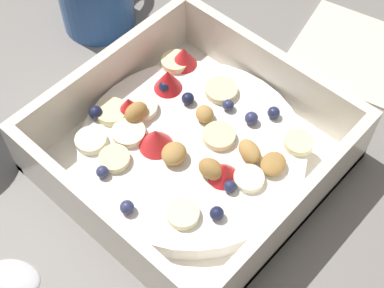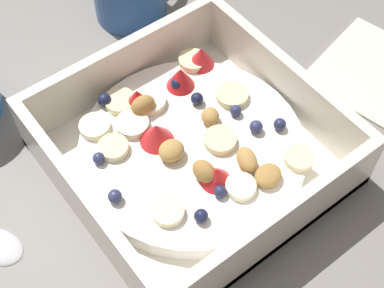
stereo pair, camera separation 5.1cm
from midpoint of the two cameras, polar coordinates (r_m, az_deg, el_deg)
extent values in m
plane|color=gray|center=(0.53, -4.56, -2.16)|extent=(2.40, 2.40, 0.00)
cube|color=white|center=(0.53, -2.74, -1.75)|extent=(0.23, 0.23, 0.01)
cube|color=white|center=(0.47, 6.85, -7.42)|extent=(0.23, 0.01, 0.07)
cube|color=white|center=(0.56, -10.98, 6.23)|extent=(0.23, 0.01, 0.07)
cube|color=white|center=(0.48, -12.24, -8.03)|extent=(0.01, 0.21, 0.07)
cube|color=white|center=(0.56, 5.06, 6.84)|extent=(0.01, 0.21, 0.07)
cylinder|color=white|center=(0.52, -2.81, -0.88)|extent=(0.21, 0.21, 0.02)
cylinder|color=beige|center=(0.54, -10.73, 2.99)|extent=(0.04, 0.04, 0.01)
cylinder|color=beige|center=(0.54, 0.26, 5.20)|extent=(0.04, 0.04, 0.01)
cylinder|color=#F7EFC6|center=(0.52, -12.82, 0.14)|extent=(0.04, 0.04, 0.01)
cylinder|color=#F7EFC6|center=(0.54, -7.76, 3.42)|extent=(0.04, 0.04, 0.01)
cylinder|color=#F4EAB7|center=(0.47, -4.03, -7.22)|extent=(0.03, 0.03, 0.01)
cylinder|color=beige|center=(0.57, -4.26, 8.03)|extent=(0.04, 0.04, 0.01)
cylinder|color=beige|center=(0.51, -0.13, 0.59)|extent=(0.04, 0.04, 0.01)
cylinder|color=beige|center=(0.51, -10.61, -1.67)|extent=(0.04, 0.04, 0.01)
cylinder|color=beige|center=(0.51, 7.84, -0.07)|extent=(0.04, 0.04, 0.01)
cylinder|color=#F7EFC6|center=(0.49, 2.72, -3.71)|extent=(0.04, 0.04, 0.01)
cylinder|color=#F7EFC6|center=(0.52, -9.13, 0.91)|extent=(0.04, 0.04, 0.01)
cone|color=red|center=(0.56, -3.45, 8.55)|extent=(0.03, 0.03, 0.02)
cone|color=red|center=(0.48, 0.17, -2.95)|extent=(0.04, 0.04, 0.02)
cone|color=red|center=(0.50, -6.53, 0.36)|extent=(0.04, 0.04, 0.02)
cone|color=red|center=(0.54, -5.13, 6.23)|extent=(0.03, 0.03, 0.02)
cone|color=red|center=(0.53, -8.75, 3.82)|extent=(0.03, 0.03, 0.02)
sphere|color=navy|center=(0.48, -9.58, -6.48)|extent=(0.01, 0.01, 0.01)
sphere|color=#191E3D|center=(0.54, -3.14, 4.37)|extent=(0.01, 0.01, 0.01)
sphere|color=navy|center=(0.53, 0.90, 3.73)|extent=(0.01, 0.01, 0.01)
sphere|color=#23284C|center=(0.48, 0.93, -4.36)|extent=(0.01, 0.01, 0.01)
sphere|color=#191E3D|center=(0.55, -5.36, 5.58)|extent=(0.01, 0.01, 0.01)
sphere|color=#191E3D|center=(0.47, -0.63, -7.18)|extent=(0.01, 0.01, 0.01)
sphere|color=navy|center=(0.52, 3.19, 2.41)|extent=(0.01, 0.01, 0.01)
sphere|color=#191E3D|center=(0.57, -3.16, 8.34)|extent=(0.01, 0.01, 0.01)
sphere|color=navy|center=(0.50, -11.85, -2.94)|extent=(0.01, 0.01, 0.01)
sphere|color=#23284C|center=(0.53, 5.44, 2.95)|extent=(0.01, 0.01, 0.01)
sphere|color=#191E3D|center=(0.54, -12.30, 2.91)|extent=(0.01, 0.01, 0.01)
ellipsoid|color=#AD7F42|center=(0.49, 5.20, -2.20)|extent=(0.03, 0.02, 0.01)
ellipsoid|color=#AD7F42|center=(0.53, -8.36, 2.96)|extent=(0.02, 0.02, 0.02)
ellipsoid|color=tan|center=(0.50, 2.87, -0.94)|extent=(0.02, 0.03, 0.02)
ellipsoid|color=#AD7F42|center=(0.49, -0.79, -2.45)|extent=(0.02, 0.03, 0.02)
ellipsoid|color=tan|center=(0.50, -4.74, -1.16)|extent=(0.03, 0.03, 0.02)
ellipsoid|color=tan|center=(0.52, -1.23, 2.62)|extent=(0.02, 0.02, 0.01)
ellipsoid|color=silver|center=(0.51, -20.43, -12.46)|extent=(0.05, 0.06, 0.01)
cube|color=silver|center=(0.64, 13.57, 8.91)|extent=(0.14, 0.14, 0.01)
camera|label=1|loc=(0.03, -92.87, -4.09)|focal=53.43mm
camera|label=2|loc=(0.03, 87.13, 4.09)|focal=53.43mm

